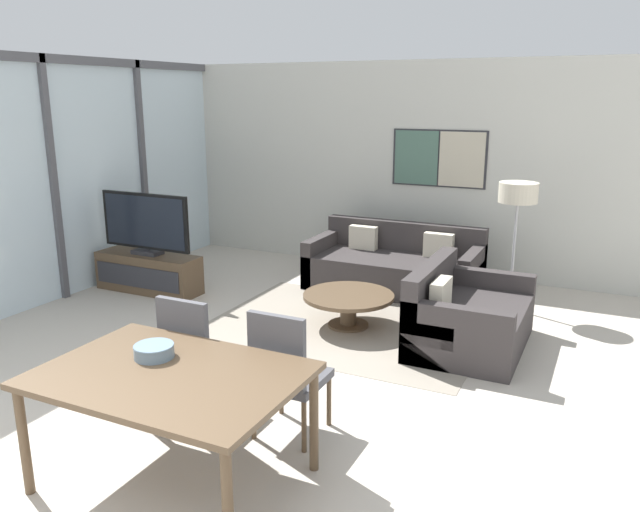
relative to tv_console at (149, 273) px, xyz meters
The scene contains 13 objects.
wall_back 3.74m from the tv_console, 42.13° to the left, with size 7.82×0.09×2.80m.
window_wall_left 1.64m from the tv_console, 140.81° to the right, with size 0.07×6.03×2.80m.
area_rug 2.71m from the tv_console, ahead, with size 2.81×2.14×0.01m.
tv_console is the anchor object (origin of this frame).
television 0.61m from the tv_console, 90.00° to the left, with size 1.26×0.20×0.75m.
sofa_main 3.06m from the tv_console, 28.13° to the left, with size 2.09×0.98×0.79m.
sofa_side 3.89m from the tv_console, ahead, with size 0.98×1.41×0.79m.
coffee_table 2.70m from the tv_console, ahead, with size 0.95×0.95×0.35m.
dining_table 4.13m from the tv_console, 47.22° to the right, with size 1.58×1.10×0.74m.
dining_chair_left 3.33m from the tv_console, 43.42° to the right, with size 0.46×0.46×0.96m.
dining_chair_centre 3.90m from the tv_console, 35.50° to the right, with size 0.46×0.46×0.96m.
fruit_bowl 3.89m from the tv_console, 48.35° to the right, with size 0.26×0.26×0.09m.
floor_lamp 4.44m from the tv_console, 16.92° to the left, with size 0.42×0.42×1.44m.
Camera 1 is at (2.47, -2.08, 2.36)m, focal length 35.00 mm.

